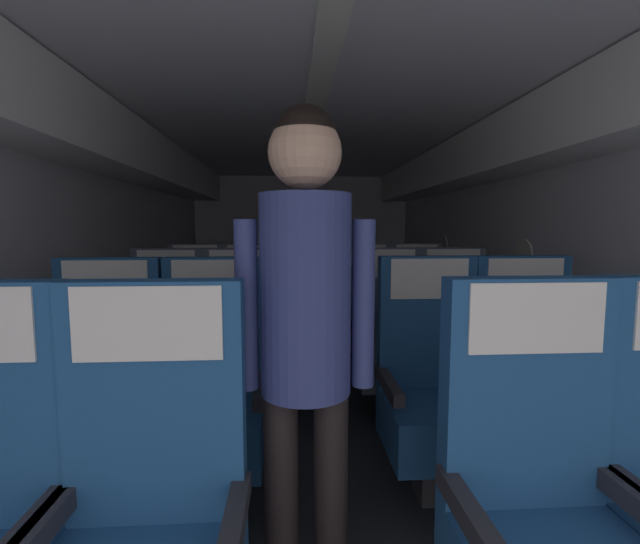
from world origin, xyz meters
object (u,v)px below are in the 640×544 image
object	(u,v)px
seat_b_right_window	(433,394)
seat_d_left_aisle	(249,318)
seat_b_left_window	(103,403)
seat_c_left_aisle	(238,345)
seat_a_right_window	(546,528)
seat_c_left_window	(165,347)
seat_b_left_aisle	(213,400)
seat_d_right_aisle	(418,315)
seat_d_right_window	(366,316)
seat_c_right_window	(390,344)
seat_c_right_aisle	(456,341)
flight_attendant	(305,315)
seat_d_left_window	(195,319)
seat_b_right_aisle	(530,392)

from	to	relation	value
seat_b_right_window	seat_d_left_aisle	bearing A→B (deg)	119.62
seat_b_left_window	seat_c_left_aisle	bearing A→B (deg)	62.64
seat_a_right_window	seat_c_left_window	bearing A→B (deg)	129.04
seat_b_left_window	seat_c_left_window	world-z (taller)	same
seat_a_right_window	seat_b_left_aisle	xyz separation A→B (m)	(-1.06, 0.95, 0.00)
seat_d_right_aisle	seat_d_right_window	xyz separation A→B (m)	(-0.49, -0.02, 0.00)
seat_c_left_window	seat_c_right_window	xyz separation A→B (m)	(1.55, -0.02, 0.00)
seat_c_left_aisle	seat_b_right_window	bearing A→B (deg)	-42.12
seat_c_right_window	seat_d_right_aisle	distance (m)	1.08
seat_b_left_aisle	seat_c_left_window	xyz separation A→B (m)	(-0.49, 0.96, 0.00)
seat_d_left_aisle	seat_b_left_aisle	bearing A→B (deg)	-89.65
seat_c_right_aisle	seat_d_left_aisle	distance (m)	1.81
seat_b_left_window	seat_c_right_aisle	distance (m)	2.26
seat_b_right_window	seat_d_right_aisle	world-z (taller)	same
seat_b_right_window	seat_c_left_window	distance (m)	1.82
seat_a_right_window	seat_d_right_aisle	world-z (taller)	same
seat_b_left_aisle	flight_attendant	world-z (taller)	flight_attendant
seat_c_left_window	seat_d_left_window	bearing A→B (deg)	90.17
seat_d_left_window	seat_c_right_aisle	bearing A→B (deg)	-24.20
seat_b_left_window	seat_d_right_aisle	xyz separation A→B (m)	(2.05, 1.91, 0.00)
seat_a_right_window	seat_d_left_window	xyz separation A→B (m)	(-1.55, 2.83, 0.00)
seat_a_right_window	flight_attendant	world-z (taller)	flight_attendant
seat_b_left_aisle	seat_a_right_window	bearing A→B (deg)	-41.81
seat_c_left_window	seat_c_left_aisle	bearing A→B (deg)	-0.15
seat_b_left_aisle	seat_d_left_window	size ratio (longest dim) A/B	1.00
seat_a_right_window	seat_b_right_aisle	distance (m)	1.07
seat_c_left_aisle	seat_d_right_window	size ratio (longest dim) A/B	1.00
seat_c_right_window	seat_d_right_window	world-z (taller)	same
seat_c_left_aisle	flight_attendant	bearing A→B (deg)	-75.75
seat_a_right_window	seat_b_right_aisle	size ratio (longest dim) A/B	1.00
seat_b_left_window	seat_c_left_aisle	size ratio (longest dim) A/B	1.00
seat_b_left_window	seat_c_left_aisle	xyz separation A→B (m)	(0.50, 0.97, 0.00)
seat_a_right_window	seat_c_left_aisle	size ratio (longest dim) A/B	1.00
seat_b_left_window	seat_c_left_window	bearing A→B (deg)	89.41
seat_c_left_aisle	seat_c_right_window	world-z (taller)	same
seat_b_left_aisle	seat_c_right_window	world-z (taller)	same
seat_b_right_aisle	seat_c_right_window	xyz separation A→B (m)	(-0.49, 0.94, 0.00)
seat_c_right_window	seat_d_left_window	world-z (taller)	same
seat_d_right_aisle	seat_d_right_window	size ratio (longest dim) A/B	1.00
seat_d_right_window	seat_b_left_window	bearing A→B (deg)	-129.46
seat_a_right_window	seat_c_left_aisle	xyz separation A→B (m)	(-1.06, 1.91, 0.00)
seat_d_right_aisle	seat_b_left_window	bearing A→B (deg)	-136.95
seat_c_left_window	seat_b_right_aisle	bearing A→B (deg)	-25.22
seat_b_right_aisle	seat_c_left_aisle	size ratio (longest dim) A/B	1.00
seat_c_right_window	seat_c_left_aisle	bearing A→B (deg)	178.94
seat_a_right_window	seat_d_right_aisle	size ratio (longest dim) A/B	1.00
seat_b_left_window	seat_d_right_aisle	size ratio (longest dim) A/B	1.00
seat_c_left_aisle	seat_d_right_aisle	xyz separation A→B (m)	(1.55, 0.95, 0.00)
flight_attendant	seat_b_left_aisle	bearing A→B (deg)	-69.57
seat_c_right_aisle	seat_d_left_aisle	size ratio (longest dim) A/B	1.00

